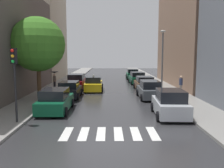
{
  "coord_description": "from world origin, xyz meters",
  "views": [
    {
      "loc": [
        -0.01,
        -10.67,
        4.11
      ],
      "look_at": [
        0.27,
        15.28,
        0.89
      ],
      "focal_mm": 38.78,
      "sensor_mm": 36.0,
      "label": 1
    }
  ],
  "objects": [
    {
      "name": "crosswalk_stripes",
      "position": [
        0.0,
        1.48,
        0.01
      ],
      "size": [
        4.95,
        2.2,
        0.01
      ],
      "color": "silver",
      "rests_on": "ground"
    },
    {
      "name": "parked_car_left_nearest",
      "position": [
        -3.89,
        6.39,
        0.78
      ],
      "size": [
        2.15,
        4.54,
        1.65
      ],
      "rotation": [
        0.0,
        0.0,
        1.57
      ],
      "color": "#0C4C2D",
      "rests_on": "ground"
    },
    {
      "name": "building_left_mid",
      "position": [
        -11.0,
        29.22,
        11.12
      ],
      "size": [
        6.0,
        12.48,
        22.24
      ],
      "primitive_type": "cube",
      "color": "#B2A38C",
      "rests_on": "ground"
    },
    {
      "name": "traffic_light_left_corner",
      "position": [
        -5.45,
        3.18,
        3.29
      ],
      "size": [
        0.3,
        0.42,
        4.3
      ],
      "color": "black",
      "rests_on": "sidewalk_left"
    },
    {
      "name": "parked_car_right_fifth",
      "position": [
        3.83,
        29.34,
        0.77
      ],
      "size": [
        2.11,
        4.09,
        1.65
      ],
      "rotation": [
        0.0,
        0.0,
        1.56
      ],
      "color": "#0C4C2D",
      "rests_on": "ground"
    },
    {
      "name": "pedestrian_by_kerb",
      "position": [
        7.24,
        13.56,
        1.1
      ],
      "size": [
        0.36,
        0.36,
        1.79
      ],
      "rotation": [
        0.0,
        0.0,
        0.3
      ],
      "color": "gray",
      "rests_on": "sidewalk_right"
    },
    {
      "name": "ground_plane",
      "position": [
        0.0,
        24.0,
        -0.02
      ],
      "size": [
        28.0,
        72.0,
        0.04
      ],
      "primitive_type": "cube",
      "color": "#2C2C2E"
    },
    {
      "name": "parked_car_right_third",
      "position": [
        4.0,
        16.82,
        0.74
      ],
      "size": [
        2.23,
        4.13,
        1.58
      ],
      "rotation": [
        0.0,
        0.0,
        1.59
      ],
      "color": "brown",
      "rests_on": "ground"
    },
    {
      "name": "sidewalk_right",
      "position": [
        6.5,
        24.0,
        0.07
      ],
      "size": [
        3.0,
        72.0,
        0.15
      ],
      "primitive_type": "cube",
      "color": "gray",
      "rests_on": "ground"
    },
    {
      "name": "parked_car_left_second",
      "position": [
        -3.81,
        12.08,
        0.73
      ],
      "size": [
        2.11,
        4.1,
        1.55
      ],
      "rotation": [
        0.0,
        0.0,
        1.56
      ],
      "color": "black",
      "rests_on": "ground"
    },
    {
      "name": "parked_car_right_fourth",
      "position": [
        3.86,
        22.8,
        0.77
      ],
      "size": [
        2.31,
        4.16,
        1.64
      ],
      "rotation": [
        0.0,
        0.0,
        1.62
      ],
      "color": "#0C4C2D",
      "rests_on": "ground"
    },
    {
      "name": "taxi_midroad",
      "position": [
        -1.79,
        16.23,
        0.76
      ],
      "size": [
        2.11,
        4.37,
        1.81
      ],
      "rotation": [
        0.0,
        0.0,
        1.58
      ],
      "color": "yellow",
      "rests_on": "ground"
    },
    {
      "name": "parked_car_right_nearest",
      "position": [
        4.0,
        4.97,
        0.83
      ],
      "size": [
        2.28,
        4.17,
        1.8
      ],
      "rotation": [
        0.0,
        0.0,
        1.52
      ],
      "color": "#B2B7BF",
      "rests_on": "ground"
    },
    {
      "name": "lamp_post_right",
      "position": [
        5.55,
        14.72,
        3.88
      ],
      "size": [
        0.6,
        0.28,
        6.42
      ],
      "color": "#595B60",
      "rests_on": "sidewalk_right"
    },
    {
      "name": "sidewalk_left",
      "position": [
        -6.5,
        24.0,
        0.07
      ],
      "size": [
        3.0,
        72.0,
        0.15
      ],
      "primitive_type": "cube",
      "color": "gray",
      "rests_on": "ground"
    },
    {
      "name": "parked_car_right_second",
      "position": [
        3.72,
        11.54,
        0.78
      ],
      "size": [
        2.07,
        4.38,
        1.68
      ],
      "rotation": [
        0.0,
        0.0,
        1.58
      ],
      "color": "#474C51",
      "rests_on": "ground"
    },
    {
      "name": "pedestrian_near_tree",
      "position": [
        -6.39,
        17.28,
        1.56
      ],
      "size": [
        0.97,
        0.97,
        1.96
      ],
      "rotation": [
        0.0,
        0.0,
        4.49
      ],
      "color": "black",
      "rests_on": "sidewalk_left"
    },
    {
      "name": "parked_car_left_third",
      "position": [
        -3.9,
        17.81,
        0.83
      ],
      "size": [
        2.23,
        4.15,
        1.78
      ],
      "rotation": [
        0.0,
        0.0,
        1.54
      ],
      "color": "maroon",
      "rests_on": "ground"
    },
    {
      "name": "street_tree_left",
      "position": [
        -6.3,
        10.83,
        4.96
      ],
      "size": [
        4.78,
        4.78,
        7.21
      ],
      "color": "#513823",
      "rests_on": "sidewalk_left"
    }
  ]
}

